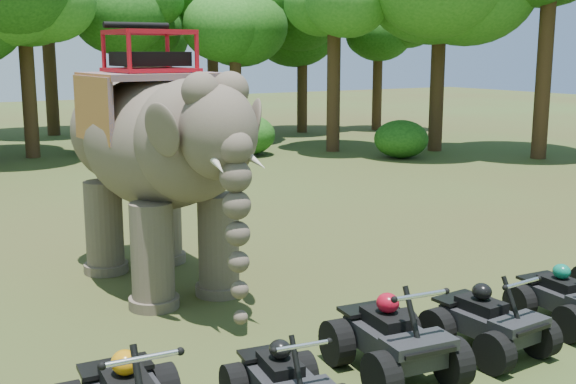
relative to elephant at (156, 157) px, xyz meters
name	(u,v)px	position (x,y,z in m)	size (l,w,h in m)	color
ground	(327,322)	(1.51, -3.27, -2.34)	(110.00, 110.00, 0.00)	#47381E
elephant	(156,157)	(0.00, 0.00, 0.00)	(2.46, 5.58, 4.69)	#51463B
atv_1	(284,373)	(-0.63, -5.52, -1.78)	(1.12, 1.53, 1.14)	black
atv_2	(394,327)	(1.20, -5.26, -1.68)	(1.31, 1.79, 1.33)	black
atv_3	(489,311)	(2.82, -5.38, -1.74)	(1.19, 1.63, 1.21)	black
atv_4	(567,289)	(4.64, -5.28, -1.76)	(1.15, 1.58, 1.17)	black
tree_0	(26,46)	(1.51, 17.70, 2.05)	(6.15, 6.15, 8.79)	#195114
tree_1	(130,66)	(6.14, 19.00, 1.20)	(4.97, 4.97, 7.09)	#195114
tree_2	(235,61)	(10.18, 16.72, 1.44)	(5.30, 5.30, 7.57)	#195114
tree_3	(334,46)	(12.87, 12.97, 2.07)	(6.18, 6.18, 8.83)	#195114
tree_4	(439,35)	(16.71, 10.85, 2.50)	(6.79, 6.79, 9.70)	#195114
tree_5	(547,31)	(18.68, 6.99, 2.63)	(6.97, 6.97, 9.95)	#195114
tree_28	(212,39)	(12.35, 23.62, 2.51)	(6.79, 6.79, 9.70)	#195114
tree_29	(167,63)	(9.26, 22.44, 1.25)	(5.03, 5.03, 7.19)	#195114
tree_33	(378,62)	(19.66, 18.64, 1.25)	(5.03, 5.03, 7.19)	#195114
tree_36	(47,26)	(4.15, 25.23, 3.06)	(7.56, 7.56, 10.80)	#195114
tree_37	(302,58)	(15.64, 19.80, 1.50)	(5.38, 5.38, 7.68)	#195114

